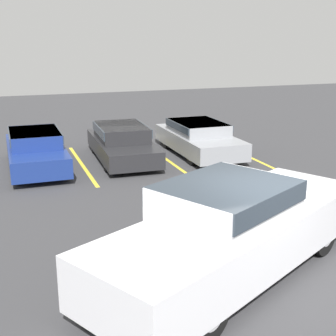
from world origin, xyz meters
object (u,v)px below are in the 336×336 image
(parked_sedan_b, at_px, (122,141))
(wheel_stop_curb, at_px, (125,139))
(parked_sedan_c, at_px, (199,137))
(parked_sedan_a, at_px, (36,149))
(pickup_truck, at_px, (236,228))

(parked_sedan_b, distance_m, wheel_stop_curb, 3.10)
(parked_sedan_c, bearing_deg, parked_sedan_a, -89.05)
(pickup_truck, xyz_separation_m, parked_sedan_a, (-2.76, 8.46, -0.23))
(pickup_truck, bearing_deg, parked_sedan_b, 61.05)
(parked_sedan_a, height_order, parked_sedan_c, parked_sedan_a)
(wheel_stop_curb, bearing_deg, pickup_truck, -95.04)
(parked_sedan_b, relative_size, parked_sedan_c, 1.01)
(parked_sedan_a, bearing_deg, pickup_truck, 18.16)
(pickup_truck, xyz_separation_m, parked_sedan_c, (2.99, 8.52, -0.25))
(pickup_truck, height_order, parked_sedan_c, pickup_truck)
(parked_sedan_a, height_order, wheel_stop_curb, parked_sedan_a)
(pickup_truck, distance_m, wheel_stop_curb, 11.66)
(pickup_truck, xyz_separation_m, parked_sedan_b, (0.15, 8.66, -0.24))
(parked_sedan_a, relative_size, parked_sedan_c, 0.96)
(parked_sedan_b, height_order, wheel_stop_curb, parked_sedan_b)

